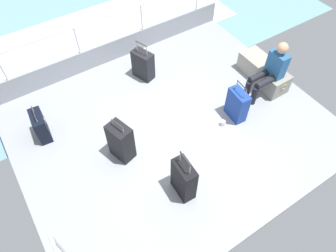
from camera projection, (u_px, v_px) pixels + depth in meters
name	position (u px, v px, depth m)	size (l,w,h in m)	color
ground_plane	(172.00, 127.00, 5.53)	(4.40, 5.20, 0.06)	gray
gunwale_port	(114.00, 50.00, 6.45)	(0.06, 5.20, 0.45)	gray
railing_port	(110.00, 26.00, 6.01)	(0.04, 4.20, 1.02)	silver
sea_wake	(91.00, 37.00, 7.63)	(12.00, 12.00, 0.01)	#6B99A8
cargo_crate_0	(255.00, 63.00, 6.24)	(0.59, 0.44, 0.37)	gray
cargo_crate_1	(272.00, 81.00, 5.92)	(0.56, 0.44, 0.39)	gray
passenger_seated	(271.00, 70.00, 5.56)	(0.34, 0.66, 1.09)	#26598C
suitcase_0	(121.00, 142.00, 4.87)	(0.43, 0.35, 0.81)	black
suitcase_1	(237.00, 105.00, 5.41)	(0.41, 0.24, 0.77)	navy
suitcase_2	(41.00, 126.00, 5.18)	(0.44, 0.23, 0.61)	black
suitcase_3	(184.00, 179.00, 4.47)	(0.41, 0.22, 0.91)	black
suitcase_4	(143.00, 65.00, 6.05)	(0.46, 0.35, 0.80)	black
paper_cup	(223.00, 123.00, 5.48)	(0.08, 0.08, 0.10)	white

